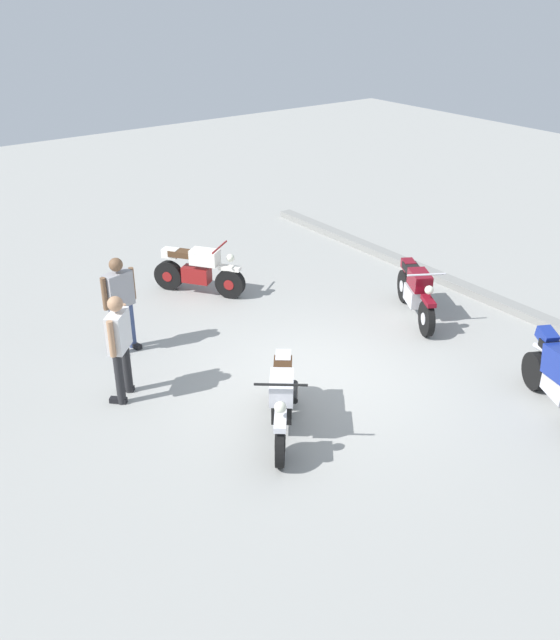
{
  "coord_description": "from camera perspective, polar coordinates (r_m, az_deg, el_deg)",
  "views": [
    {
      "loc": [
        7.27,
        -6.12,
        5.83
      ],
      "look_at": [
        -0.85,
        -0.11,
        0.75
      ],
      "focal_mm": 38.77,
      "sensor_mm": 36.0,
      "label": 1
    }
  ],
  "objects": [
    {
      "name": "curb_edge",
      "position": [
        14.17,
        17.65,
        1.4
      ],
      "size": [
        14.0,
        0.3,
        0.15
      ],
      "primitive_type": "cube",
      "color": "gray",
      "rests_on": "ground"
    },
    {
      "name": "person_in_white_shirt",
      "position": [
        10.46,
        -13.12,
        -1.72
      ],
      "size": [
        0.55,
        0.55,
        1.7
      ],
      "rotation": [
        0.0,
        0.0,
        3.94
      ],
      "color": "#262628",
      "rests_on": "ground"
    },
    {
      "name": "person_in_gray_shirt",
      "position": [
        11.82,
        -13.09,
        1.71
      ],
      "size": [
        0.39,
        0.66,
        1.7
      ],
      "rotation": [
        0.0,
        0.0,
        0.22
      ],
      "color": "#384772",
      "rests_on": "ground"
    },
    {
      "name": "motorcycle_maroon_cruiser",
      "position": [
        13.13,
        11.16,
        2.32
      ],
      "size": [
        1.87,
        1.15,
        1.09
      ],
      "rotation": [
        0.0,
        0.0,
        5.76
      ],
      "color": "black",
      "rests_on": "ground"
    },
    {
      "name": "ground_plane",
      "position": [
        11.14,
        3.08,
        -4.88
      ],
      "size": [
        40.0,
        40.0,
        0.0
      ],
      "primitive_type": "plane",
      "color": "#9E9E99"
    },
    {
      "name": "motorcycle_silver_cruiser",
      "position": [
        9.67,
        0.18,
        -6.58
      ],
      "size": [
        1.71,
        1.39,
        1.09
      ],
      "rotation": [
        0.0,
        0.0,
        5.61
      ],
      "color": "black",
      "rests_on": "ground"
    },
    {
      "name": "motorcycle_cream_vintage",
      "position": [
        14.0,
        -6.77,
        4.07
      ],
      "size": [
        1.68,
        1.26,
        1.07
      ],
      "rotation": [
        0.0,
        0.0,
        0.62
      ],
      "color": "black",
      "rests_on": "ground"
    }
  ]
}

